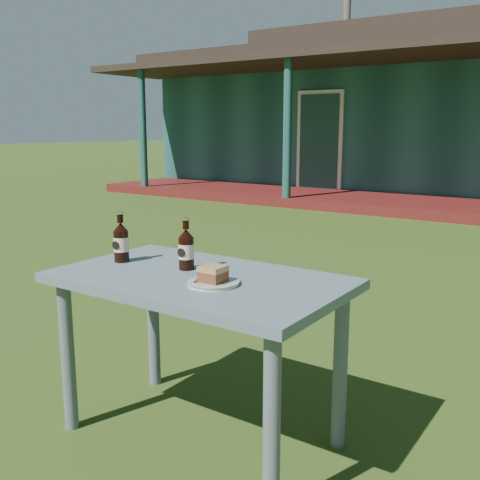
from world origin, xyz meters
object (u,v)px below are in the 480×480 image
Objects in this scene: plate at (213,283)px; cake_slice at (213,273)px; cola_bottle_far at (121,242)px; cola_bottle_near at (186,249)px; cafe_table at (199,299)px.

plate is 2.22× the size of cake_slice.
cake_slice is 0.58m from cola_bottle_far.
cola_bottle_far is at bearing 172.98° from cake_slice.
plate is 0.91× the size of cola_bottle_near.
cafe_table is 0.48m from cola_bottle_far.
plate is 0.04m from cake_slice.
cafe_table is 5.35× the size of cola_bottle_near.
cafe_table is 0.23m from cola_bottle_near.
cola_bottle_near reaches higher than cake_slice.
plate reaches higher than cafe_table.
cake_slice is at bearing -66.87° from plate.
cola_bottle_far is at bearing 173.22° from plate.
cola_bottle_near is at bearing 152.25° from plate.
cola_bottle_far reaches higher than cola_bottle_near.
cake_slice is 0.40× the size of cola_bottle_far.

